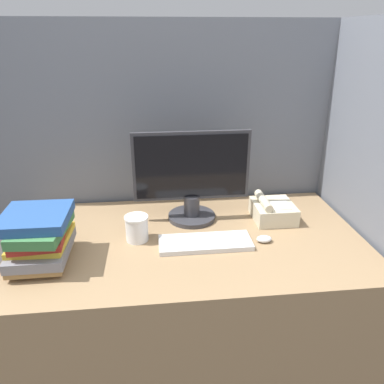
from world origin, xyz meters
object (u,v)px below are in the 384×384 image
at_px(mouse, 264,239).
at_px(desk_telephone, 272,210).
at_px(keyboard, 205,243).
at_px(book_stack, 40,238).
at_px(coffee_cup, 137,228).
at_px(monitor, 192,180).

relative_size(mouse, desk_telephone, 0.32).
bearing_deg(keyboard, book_stack, -175.73).
xyz_separation_m(mouse, coffee_cup, (-0.52, 0.07, 0.04)).
distance_m(coffee_cup, book_stack, 0.37).
bearing_deg(book_stack, desk_telephone, 14.09).
bearing_deg(keyboard, mouse, -0.68).
distance_m(monitor, keyboard, 0.30).
bearing_deg(desk_telephone, book_stack, -165.91).
height_order(monitor, coffee_cup, monitor).
distance_m(mouse, book_stack, 0.87).
bearing_deg(book_stack, mouse, 2.87).
height_order(coffee_cup, book_stack, book_stack).
height_order(keyboard, desk_telephone, desk_telephone).
xyz_separation_m(keyboard, desk_telephone, (0.34, 0.19, 0.03)).
relative_size(mouse, book_stack, 0.23).
relative_size(keyboard, mouse, 5.91).
height_order(coffee_cup, desk_telephone, desk_telephone).
relative_size(keyboard, desk_telephone, 1.92).
bearing_deg(keyboard, coffee_cup, 165.25).
relative_size(keyboard, coffee_cup, 3.48).
bearing_deg(mouse, monitor, 137.95).
xyz_separation_m(monitor, keyboard, (0.03, -0.24, -0.18)).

